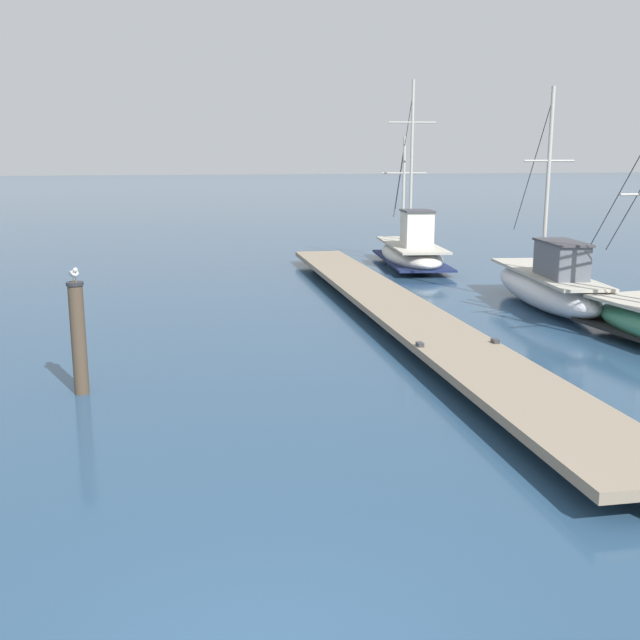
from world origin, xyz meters
TOP-DOWN VIEW (x-y plane):
  - floating_dock at (5.99, 12.93)m, footprint 3.62×23.12m
  - fishing_boat_1 at (10.67, 13.33)m, footprint 2.80×6.82m
  - fishing_boat_2 at (10.12, 22.14)m, footprint 3.17×7.28m
  - mooring_piling at (-1.67, 8.45)m, footprint 0.30×0.30m
  - perched_seagull at (-1.67, 8.46)m, footprint 0.20×0.38m

SIDE VIEW (x-z plane):
  - floating_dock at x=5.99m, z-range 0.10..0.63m
  - fishing_boat_2 at x=10.12m, z-range -2.91..4.15m
  - fishing_boat_1 at x=10.67m, z-range -2.36..3.70m
  - mooring_piling at x=-1.67m, z-range 0.04..2.06m
  - perched_seagull at x=-1.67m, z-range 2.04..2.31m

